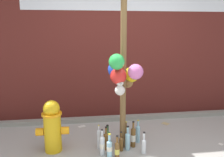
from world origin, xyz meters
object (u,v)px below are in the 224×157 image
at_px(bottle_0, 106,140).
at_px(bottle_9, 125,133).
at_px(bottle_6, 138,133).
at_px(bottle_4, 128,140).
at_px(bottle_2, 107,137).
at_px(memorial_post, 123,61).
at_px(bottle_1, 102,145).
at_px(bottle_3, 121,143).
at_px(fire_hydrant, 52,126).
at_px(bottle_5, 117,149).
at_px(bottle_7, 99,138).
at_px(bottle_11, 109,148).
at_px(bottle_8, 144,145).
at_px(bottle_10, 133,137).

distance_m(bottle_0, bottle_9, 0.43).
bearing_deg(bottle_9, bottle_6, -29.74).
bearing_deg(bottle_4, bottle_2, 145.23).
relative_size(memorial_post, bottle_1, 6.65).
relative_size(bottle_3, bottle_9, 0.96).
relative_size(bottle_3, bottle_4, 0.81).
xyz_separation_m(bottle_6, bottle_9, (-0.18, 0.10, -0.04)).
bearing_deg(fire_hydrant, bottle_9, 9.72).
bearing_deg(fire_hydrant, bottle_5, -19.11).
bearing_deg(bottle_2, bottle_7, -145.47).
bearing_deg(memorial_post, bottle_11, -132.59).
xyz_separation_m(bottle_1, bottle_6, (0.59, 0.30, 0.01)).
height_order(bottle_8, bottle_9, bottle_8).
distance_m(memorial_post, bottle_4, 1.17).
xyz_separation_m(bottle_5, bottle_11, (-0.10, 0.03, 0.02)).
xyz_separation_m(bottle_3, bottle_7, (-0.32, 0.12, 0.04)).
relative_size(fire_hydrant, bottle_10, 1.89).
distance_m(bottle_6, bottle_7, 0.63).
height_order(bottle_9, bottle_11, bottle_11).
xyz_separation_m(bottle_3, bottle_8, (0.31, -0.11, 0.01)).
distance_m(bottle_6, bottle_9, 0.21).
height_order(bottle_0, bottle_9, bottle_0).
bearing_deg(bottle_1, bottle_5, -27.09).
bearing_deg(bottle_8, bottle_4, 148.18).
bearing_deg(bottle_6, bottle_10, -128.71).
distance_m(bottle_1, bottle_9, 0.57).
bearing_deg(bottle_7, bottle_1, -80.12).
distance_m(bottle_10, bottle_11, 0.46).
height_order(bottle_4, bottle_8, bottle_4).
distance_m(bottle_2, bottle_4, 0.34).
bearing_deg(bottle_10, bottle_7, 177.81).
relative_size(bottle_2, bottle_3, 1.08).
distance_m(bottle_9, bottle_11, 0.57).
bearing_deg(bottle_3, memorial_post, 69.22).
bearing_deg(bottle_2, bottle_6, 1.83).
bearing_deg(bottle_9, bottle_4, -95.26).
relative_size(bottle_0, bottle_10, 0.87).
height_order(bottle_0, bottle_2, bottle_0).
bearing_deg(bottle_4, fire_hydrant, 173.75).
bearing_deg(bottle_4, bottle_11, -150.30).
xyz_separation_m(fire_hydrant, bottle_4, (1.08, -0.12, -0.24)).
bearing_deg(bottle_10, fire_hydrant, 177.92).
bearing_deg(bottle_1, bottle_9, 44.07).
distance_m(memorial_post, bottle_10, 1.17).
bearing_deg(bottle_11, fire_hydrant, 160.31).
bearing_deg(memorial_post, fire_hydrant, 178.03).
xyz_separation_m(bottle_2, bottle_5, (0.09, -0.38, -0.00)).
xyz_separation_m(bottle_4, bottle_5, (-0.19, -0.19, -0.03)).
bearing_deg(bottle_9, bottle_11, -123.86).
relative_size(bottle_0, bottle_6, 0.96).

